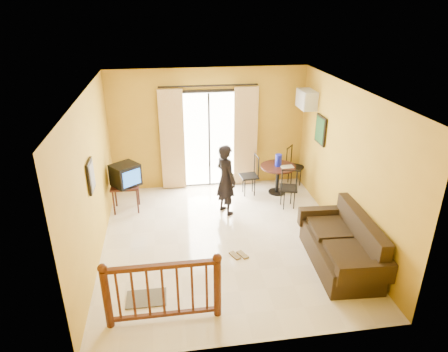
{
  "coord_description": "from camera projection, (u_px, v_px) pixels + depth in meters",
  "views": [
    {
      "loc": [
        -0.97,
        -6.31,
        4.15
      ],
      "look_at": [
        0.01,
        0.2,
        1.23
      ],
      "focal_mm": 32.0,
      "sensor_mm": 36.0,
      "label": 1
    }
  ],
  "objects": [
    {
      "name": "coffee_table",
      "position": [
        323.0,
        225.0,
        7.54
      ],
      "size": [
        0.44,
        0.79,
        0.36
      ],
      "color": "black",
      "rests_on": "ground"
    },
    {
      "name": "sandals",
      "position": [
        239.0,
        255.0,
        7.04
      ],
      "size": [
        0.34,
        0.27,
        0.03
      ],
      "color": "brown",
      "rests_on": "ground"
    },
    {
      "name": "television",
      "position": [
        125.0,
        175.0,
        8.27
      ],
      "size": [
        0.69,
        0.68,
        0.46
      ],
      "rotation": [
        0.0,
        0.0,
        0.65
      ],
      "color": "black",
      "rests_on": "tv_table"
    },
    {
      "name": "stair_balustrade",
      "position": [
        163.0,
        288.0,
        5.42
      ],
      "size": [
        1.63,
        0.13,
        1.04
      ],
      "color": "#471E0F",
      "rests_on": "ground"
    },
    {
      "name": "dining_chairs",
      "position": [
        276.0,
        194.0,
        9.26
      ],
      "size": [
        1.7,
        1.63,
        0.95
      ],
      "color": "black",
      "rests_on": "ground"
    },
    {
      "name": "doormat",
      "position": [
        146.0,
        298.0,
        6.03
      ],
      "size": [
        0.6,
        0.41,
        0.02
      ],
      "primitive_type": "cube",
      "rotation": [
        0.0,
        0.0,
        -0.01
      ],
      "color": "#534E42",
      "rests_on": "ground"
    },
    {
      "name": "sofa",
      "position": [
        344.0,
        247.0,
        6.7
      ],
      "size": [
        0.97,
        1.94,
        0.91
      ],
      "rotation": [
        0.0,
        0.0,
        -0.06
      ],
      "color": "black",
      "rests_on": "ground"
    },
    {
      "name": "bowl",
      "position": [
        322.0,
        216.0,
        7.56
      ],
      "size": [
        0.18,
        0.18,
        0.06
      ],
      "primitive_type": "imported",
      "rotation": [
        0.0,
        0.0,
        -0.01
      ],
      "color": "brown",
      "rests_on": "coffee_table"
    },
    {
      "name": "room_shell",
      "position": [
        225.0,
        155.0,
        6.83
      ],
      "size": [
        5.0,
        5.0,
        5.0
      ],
      "color": "white",
      "rests_on": "ground"
    },
    {
      "name": "dining_table",
      "position": [
        278.0,
        172.0,
        9.14
      ],
      "size": [
        0.8,
        0.8,
        0.67
      ],
      "color": "black",
      "rests_on": "ground"
    },
    {
      "name": "serving_tray",
      "position": [
        287.0,
        167.0,
        9.01
      ],
      "size": [
        0.29,
        0.2,
        0.02
      ],
      "primitive_type": "cube",
      "rotation": [
        0.0,
        0.0,
        0.06
      ],
      "color": "beige",
      "rests_on": "dining_table"
    },
    {
      "name": "botanical_print",
      "position": [
        321.0,
        130.0,
        8.32
      ],
      "size": [
        0.05,
        0.5,
        0.6
      ],
      "color": "black",
      "rests_on": "room_shell"
    },
    {
      "name": "standing_person",
      "position": [
        226.0,
        180.0,
        8.2
      ],
      "size": [
        0.58,
        0.66,
        1.51
      ],
      "primitive_type": "imported",
      "rotation": [
        0.0,
        0.0,
        2.07
      ],
      "color": "black",
      "rests_on": "ground"
    },
    {
      "name": "tv_table",
      "position": [
        125.0,
        188.0,
        8.39
      ],
      "size": [
        0.58,
        0.49,
        0.58
      ],
      "color": "black",
      "rests_on": "ground"
    },
    {
      "name": "balcony_door",
      "position": [
        209.0,
        139.0,
        9.23
      ],
      "size": [
        2.25,
        0.14,
        2.46
      ],
      "color": "black",
      "rests_on": "ground"
    },
    {
      "name": "picture_left",
      "position": [
        91.0,
        176.0,
        6.41
      ],
      "size": [
        0.05,
        0.42,
        0.52
      ],
      "color": "black",
      "rests_on": "room_shell"
    },
    {
      "name": "air_conditioner",
      "position": [
        306.0,
        99.0,
        8.69
      ],
      "size": [
        0.31,
        0.6,
        0.4
      ],
      "color": "beige",
      "rests_on": "room_shell"
    },
    {
      "name": "ground",
      "position": [
        225.0,
        240.0,
        7.52
      ],
      "size": [
        5.0,
        5.0,
        0.0
      ],
      "primitive_type": "plane",
      "color": "beige",
      "rests_on": "ground"
    },
    {
      "name": "water_jug",
      "position": [
        278.0,
        160.0,
        9.03
      ],
      "size": [
        0.15,
        0.15,
        0.28
      ],
      "primitive_type": "cylinder",
      "color": "#1319B2",
      "rests_on": "dining_table"
    }
  ]
}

